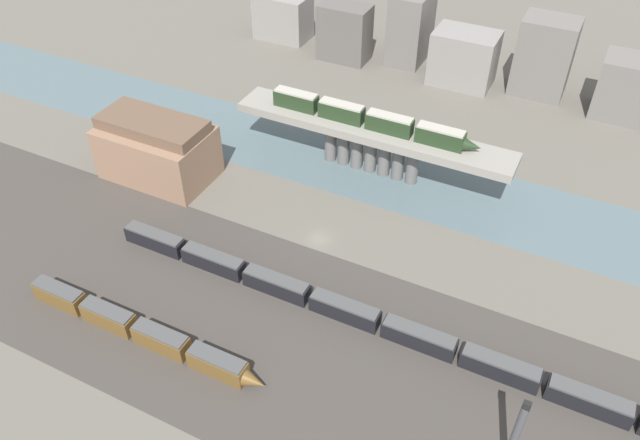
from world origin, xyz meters
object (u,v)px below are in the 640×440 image
object	(u,v)px
signal_tower	(515,436)
warehouse_building	(157,149)
train_yard_near	(140,330)
train_yard_mid	(390,327)
train_on_bridge	(370,119)

from	to	relation	value
signal_tower	warehouse_building	bearing A→B (deg)	158.27
train_yard_near	warehouse_building	bearing A→B (deg)	123.20
train_yard_mid	warehouse_building	xyz separation A→B (m)	(-60.51, 19.10, 4.87)
train_yard_mid	signal_tower	xyz separation A→B (m)	(22.47, -13.96, 5.39)
train_yard_mid	signal_tower	world-z (taller)	signal_tower
train_on_bridge	warehouse_building	xyz separation A→B (m)	(-39.38, -21.42, -6.25)
warehouse_building	train_yard_near	bearing A→B (deg)	-56.80
train_on_bridge	warehouse_building	size ratio (longest dim) A/B	1.98
train_yard_near	train_yard_mid	bearing A→B (deg)	27.63
train_on_bridge	signal_tower	size ratio (longest dim) A/B	3.13
train_yard_mid	warehouse_building	world-z (taller)	warehouse_building
train_on_bridge	train_yard_mid	bearing A→B (deg)	-62.46
train_yard_mid	train_yard_near	bearing A→B (deg)	-152.37
warehouse_building	signal_tower	size ratio (longest dim) A/B	1.58
warehouse_building	signal_tower	distance (m)	89.33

